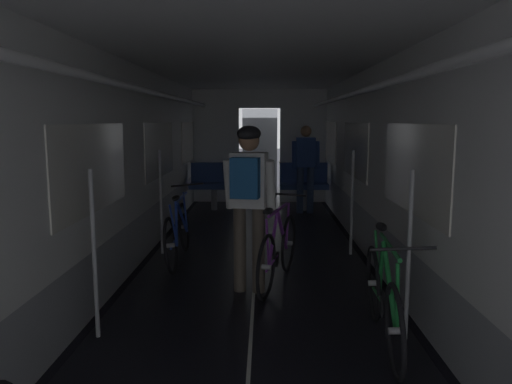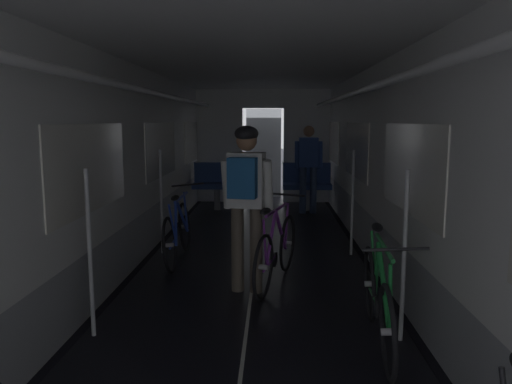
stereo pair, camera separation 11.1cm
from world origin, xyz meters
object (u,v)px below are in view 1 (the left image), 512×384
Objects in this scene: person_cyclist_aisle at (249,191)px; bicycle_purple_in_aisle at (278,250)px; bicycle_green at (383,298)px; person_standing_near_bench at (306,163)px; bench_seat_far_right at (304,182)px; bench_seat_far_left at (214,181)px; bicycle_blue at (178,232)px.

person_cyclist_aisle reaches higher than bicycle_purple_in_aisle.
bicycle_green is 5.71m from person_standing_near_bench.
person_cyclist_aisle reaches higher than bench_seat_far_right.
bicycle_green is (0.16, -6.06, -0.18)m from bench_seat_far_right.
bench_seat_far_right is 0.58× the size of person_standing_near_bench.
person_standing_near_bench is at bearing 81.40° from bicycle_purple_in_aisle.
bicycle_blue is (-0.08, -3.74, -0.19)m from bench_seat_far_left.
bench_seat_far_right is 0.58× the size of bicycle_blue.
bench_seat_far_left is 1.00× the size of bench_seat_far_right.
person_cyclist_aisle is (-0.95, -4.87, 0.50)m from bench_seat_far_right.
bench_seat_far_right is 6.06m from bicycle_green.
bicycle_green is (1.96, -6.06, -0.18)m from bench_seat_far_left.
bench_seat_far_right is at bearing 90.41° from person_standing_near_bench.
person_standing_near_bench is at bearing -11.79° from bench_seat_far_left.
bench_seat_far_right is 4.99m from person_cyclist_aisle.
bench_seat_far_left is 0.60× the size of bicycle_purple_in_aisle.
person_standing_near_bench is at bearing 78.05° from person_cyclist_aisle.
bicycle_green is 1.66m from bicycle_purple_in_aisle.
bicycle_green is at bearing -88.41° from person_standing_near_bench.
bicycle_purple_in_aisle is at bearing -34.81° from bicycle_blue.
bench_seat_far_right reaches higher than bicycle_green.
bench_seat_far_left is 3.74m from bicycle_blue.
bicycle_green is 3.09m from bicycle_blue.
person_cyclist_aisle is 1.05× the size of bicycle_purple_in_aisle.
bicycle_green is 0.98× the size of person_cyclist_aisle.
bench_seat_far_right reaches higher than bicycle_blue.
bicycle_purple_in_aisle is (0.31, 0.27, -0.69)m from person_cyclist_aisle.
bench_seat_far_left is at bearing 88.73° from bicycle_blue.
bicycle_blue is 1.00× the size of person_standing_near_bench.
bench_seat_far_left is 1.89m from person_standing_near_bench.
bench_seat_far_right is 0.60× the size of bicycle_purple_in_aisle.
bicycle_blue is 1.52m from bicycle_purple_in_aisle.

